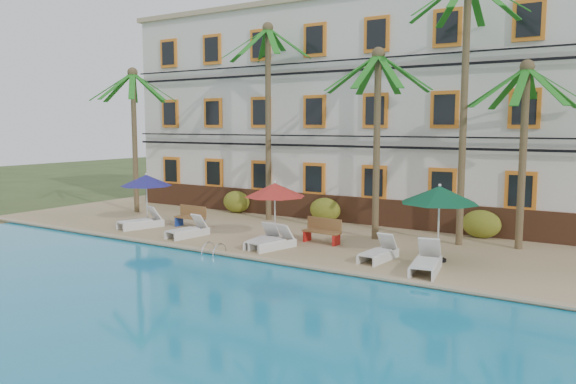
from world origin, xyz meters
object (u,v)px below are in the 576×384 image
Objects in this scene: umbrella_green at (440,195)px; bench_left at (191,216)px; palm_d at (465,76)px; pool_ladder at (214,253)px; palm_a at (134,119)px; palm_b at (268,96)px; lounger_d at (273,241)px; palm_c at (377,117)px; lounger_a at (141,221)px; palm_e at (524,127)px; umbrella_red at (275,190)px; bench_right at (323,230)px; umbrella_blue at (146,181)px; lounger_e at (379,252)px; lounger_c at (264,239)px; lounger_b at (188,230)px; lounger_f at (426,262)px.

bench_left is at bearing 178.34° from umbrella_green.
pool_ladder is at bearing -138.94° from palm_d.
palm_b is (6.97, 1.63, 1.01)m from palm_a.
palm_b is 0.92× the size of palm_d.
palm_d is at bearing 41.06° from pool_ladder.
palm_a is 11.95m from lounger_d.
lounger_a is at bearing -161.37° from palm_c.
palm_e is 9.09m from umbrella_red.
bench_right is (-4.41, -2.38, -5.66)m from palm_d.
pool_ladder is (-1.33, -1.69, -0.27)m from lounger_d.
palm_b is 4.77× the size of lounger_d.
pool_ladder is at bearing -25.13° from umbrella_blue.
palm_a is at bearing 168.30° from lounger_e.
palm_c is 2.88× the size of umbrella_green.
lounger_d is (-5.52, -1.31, -1.88)m from umbrella_green.
palm_e reaches higher than umbrella_red.
umbrella_green reaches higher than lounger_c.
palm_b is at bearing 43.26° from umbrella_blue.
lounger_c is at bearing -168.57° from umbrella_green.
lounger_a is at bearing -175.70° from umbrella_green.
lounger_d is (4.04, -0.00, -0.00)m from lounger_b.
lounger_a is at bearing -143.33° from bench_left.
palm_d is 1.48× the size of palm_e.
lounger_f reaches higher than lounger_c.
bench_right is at bearing -151.67° from palm_d.
lounger_b is at bearing -157.84° from palm_e.
lounger_c is 4.38m from lounger_e.
lounger_a is at bearing 177.30° from lounger_f.
lounger_a is 3.02m from lounger_b.
palm_c is at bearing 144.73° from umbrella_green.
lounger_c is 5.09m from bench_left.
palm_d is at bearing 13.41° from bench_left.
bench_left is at bearing -117.10° from palm_b.
palm_d reaches higher than palm_e.
palm_e reaches higher than pool_ladder.
lounger_d is at bearing -142.25° from palm_d.
umbrella_red is 1.24× the size of lounger_b.
bench_left and bench_right have the same top height.
pool_ladder is at bearing -71.21° from palm_b.
bench_right is (6.35, 0.19, 0.00)m from bench_left.
umbrella_green reaches higher than lounger_e.
palm_c is 4.77m from bench_right.
palm_c reaches higher than palm_a.
palm_c is 3.87× the size of lounger_d.
umbrella_green is at bearing 13.38° from lounger_d.
bench_right is at bearing -156.01° from palm_e.
lounger_c is at bearing -17.50° from bench_left.
bench_left is at bearing 170.41° from lounger_f.
pool_ladder is (-0.84, -1.78, -0.27)m from lounger_c.
palm_e is (17.98, 1.27, -0.35)m from palm_a.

